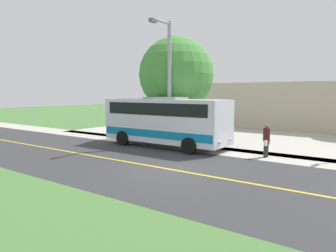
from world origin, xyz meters
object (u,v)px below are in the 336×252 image
at_px(shuttle_bus_front, 166,120).
at_px(street_light_pole, 168,78).
at_px(tree_curbside, 176,75).
at_px(commercial_building, 294,105).
at_px(pedestrian_with_bags, 266,139).

bearing_deg(shuttle_bus_front, street_light_pole, -169.71).
relative_size(street_light_pole, tree_curbside, 1.06).
xyz_separation_m(street_light_pole, tree_curbside, (-2.53, -1.12, 0.35)).
bearing_deg(commercial_building, street_light_pole, -11.56).
height_order(shuttle_bus_front, commercial_building, commercial_building).
bearing_deg(shuttle_bus_front, tree_curbside, -157.75).
distance_m(street_light_pole, tree_curbside, 2.79).
distance_m(street_light_pole, commercial_building, 17.00).
bearing_deg(street_light_pole, shuttle_bus_front, 10.29).
bearing_deg(tree_curbside, commercial_building, 162.18).
height_order(street_light_pole, commercial_building, street_light_pole).
bearing_deg(tree_curbside, street_light_pole, 23.86).
relative_size(shuttle_bus_front, pedestrian_with_bags, 4.63).
distance_m(shuttle_bus_front, street_light_pole, 2.54).
height_order(shuttle_bus_front, street_light_pole, street_light_pole).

